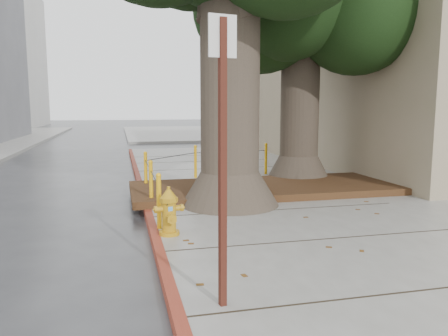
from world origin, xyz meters
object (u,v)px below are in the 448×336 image
object	(u,v)px
signpost	(223,147)
car_silver	(260,132)
car_red	(312,132)
fire_hydrant	(169,212)

from	to	relation	value
signpost	car_silver	distance (m)	23.06
car_silver	car_red	world-z (taller)	car_red
fire_hydrant	signpost	xyz separation A→B (m)	(0.25, -2.62, 1.25)
car_silver	car_red	size ratio (longest dim) A/B	0.93
car_silver	car_red	distance (m)	3.37
fire_hydrant	car_silver	size ratio (longest dim) A/B	0.22
car_red	signpost	bearing A→B (deg)	145.90
signpost	car_red	distance (m)	24.17
fire_hydrant	car_silver	world-z (taller)	car_silver
signpost	car_red	size ratio (longest dim) A/B	0.77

